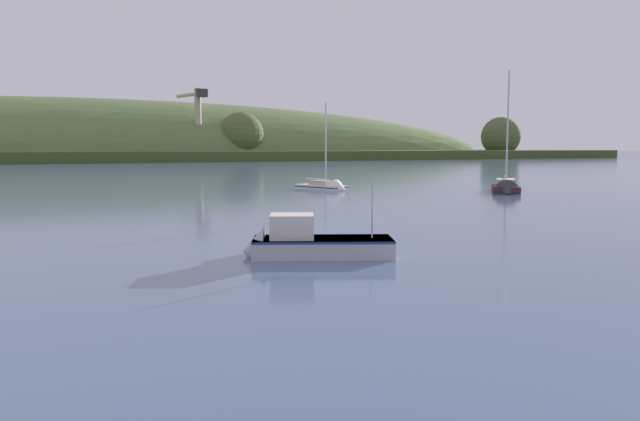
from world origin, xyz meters
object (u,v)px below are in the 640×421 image
(dockside_crane, at_px, (198,124))
(fishing_boat_moored, at_px, (306,247))
(sailboat_near_mooring, at_px, (506,190))
(sailboat_far_left, at_px, (327,188))

(dockside_crane, relative_size, fishing_boat_moored, 3.70)
(sailboat_near_mooring, height_order, fishing_boat_moored, sailboat_near_mooring)
(sailboat_near_mooring, distance_m, fishing_boat_moored, 39.43)
(sailboat_near_mooring, height_order, sailboat_far_left, sailboat_near_mooring)
(dockside_crane, xyz_separation_m, sailboat_near_mooring, (-23.39, -149.18, -11.26))
(dockside_crane, xyz_separation_m, fishing_boat_moored, (-56.96, -169.84, -11.10))
(dockside_crane, height_order, sailboat_far_left, dockside_crane)
(sailboat_near_mooring, bearing_deg, dockside_crane, -143.82)
(sailboat_near_mooring, relative_size, fishing_boat_moored, 2.05)
(sailboat_near_mooring, xyz_separation_m, sailboat_far_left, (-12.75, 11.70, -0.06))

